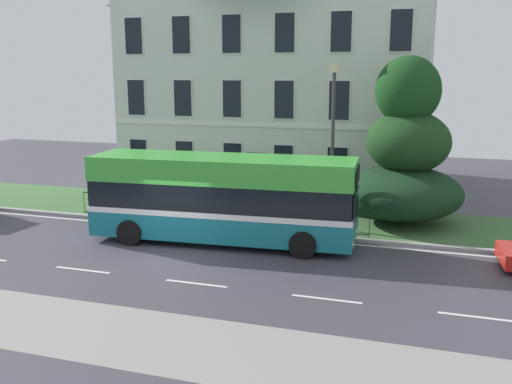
{
  "coord_description": "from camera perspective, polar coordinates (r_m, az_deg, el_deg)",
  "views": [
    {
      "loc": [
        8.64,
        -16.76,
        6.28
      ],
      "look_at": [
        2.17,
        3.69,
        1.74
      ],
      "focal_mm": 39.87,
      "sensor_mm": 36.0,
      "label": 1
    }
  ],
  "objects": [
    {
      "name": "litter_bin",
      "position": [
        24.35,
        -3.13,
        -1.45
      ],
      "size": [
        0.55,
        0.55,
        1.05
      ],
      "color": "#4C4742",
      "rests_on": "ground_plane"
    },
    {
      "name": "street_lamp_post",
      "position": [
        22.46,
        7.7,
        5.65
      ],
      "size": [
        0.36,
        0.24,
        6.5
      ],
      "color": "#333338",
      "rests_on": "ground_plane"
    },
    {
      "name": "iron_verge_railing",
      "position": [
        23.48,
        -4.08,
        -2.03
      ],
      "size": [
        12.59,
        0.04,
        0.97
      ],
      "color": "black",
      "rests_on": "ground_plane"
    },
    {
      "name": "evergreen_tree",
      "position": [
        24.25,
        14.68,
        3.17
      ],
      "size": [
        5.01,
        5.01,
        6.83
      ],
      "color": "#423328",
      "rests_on": "ground_plane"
    },
    {
      "name": "single_decker_bus",
      "position": [
        21.14,
        -3.33,
        -0.58
      ],
      "size": [
        9.97,
        3.18,
        3.24
      ],
      "rotation": [
        0.0,
        0.0,
        0.07
      ],
      "color": "#166F7E",
      "rests_on": "ground_plane"
    },
    {
      "name": "georgian_townhouse",
      "position": [
        33.34,
        2.95,
        12.31
      ],
      "size": [
        16.42,
        10.71,
        12.69
      ],
      "color": "silver",
      "rests_on": "ground_plane"
    },
    {
      "name": "ground_plane",
      "position": [
        20.68,
        -8.1,
        -5.91
      ],
      "size": [
        60.0,
        56.0,
        0.18
      ],
      "color": "#423F4A"
    }
  ]
}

